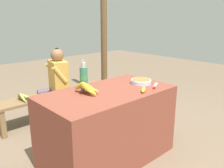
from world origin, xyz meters
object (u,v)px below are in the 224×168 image
Objects in this scene: loose_banana_front at (143,90)px; banana_bunch_green at (23,96)px; wooden_bench at (54,97)px; serving_bowl at (141,81)px; water_bottle at (84,77)px; knife at (155,86)px; banana_bunch_ripe at (86,87)px; support_post_far at (104,25)px; seated_vendor at (55,80)px.

loose_banana_front reaches higher than banana_bunch_green.
wooden_bench is at bearing 94.81° from loose_banana_front.
banana_bunch_green is (-0.77, 1.32, -0.32)m from serving_bowl.
water_bottle reaches higher than knife.
water_bottle is at bearing -101.40° from wooden_bench.
banana_bunch_ripe is 1.40× the size of serving_bowl.
support_post_far reaches higher than water_bottle.
loose_banana_front reaches higher than wooden_bench.
water_bottle is at bearing 90.23° from seated_vendor.
banana_bunch_green is at bearing 120.23° from serving_bowl.
banana_bunch_ripe reaches higher than wooden_bench.
water_bottle is (0.11, 0.18, 0.05)m from banana_bunch_ripe.
knife is (0.19, 0.01, -0.01)m from loose_banana_front.
water_bottle is 0.72m from knife.
banana_bunch_green is 1.88m from support_post_far.
serving_bowl is 0.13× the size of wooden_bench.
seated_vendor is at bearing -164.54° from support_post_far.
knife is 1.53m from seated_vendor.
wooden_bench is 6.56× the size of banana_bunch_green.
seated_vendor reaches higher than banana_bunch_green.
support_post_far is at bearing 14.17° from wooden_bench.
banana_bunch_ripe is 1.25m from seated_vendor.
banana_bunch_ripe is 1.32m from wooden_bench.
knife reaches higher than wooden_bench.
serving_bowl reaches higher than knife.
serving_bowl is (0.64, -0.12, -0.03)m from banana_bunch_ripe.
seated_vendor is 1.41m from support_post_far.
water_bottle is at bearing 123.86° from loose_banana_front.
banana_bunch_ripe is 0.65m from serving_bowl.
banana_bunch_green is 0.10× the size of support_post_far.
wooden_bench is at bearing -23.69° from seated_vendor.
banana_bunch_ripe is 2.20m from support_post_far.
serving_bowl is 1.56m from banana_bunch_green.
serving_bowl is 1.93m from support_post_far.
loose_banana_front is 0.06× the size of support_post_far.
banana_bunch_ripe is at bearing -83.78° from banana_bunch_green.
banana_bunch_green reaches higher than wooden_bench.
serving_bowl is at bearing 116.25° from seated_vendor.
banana_bunch_green is at bearing 96.22° from banana_bunch_ripe.
seated_vendor is (0.03, -0.02, 0.25)m from wooden_bench.
water_bottle reaches higher than wooden_bench.
seated_vendor is 3.86× the size of banana_bunch_green.
banana_bunch_ripe is at bearing 87.19° from seated_vendor.
seated_vendor is (0.34, 1.18, -0.21)m from banana_bunch_ripe.
knife is 1.60m from wooden_bench.
seated_vendor is (-0.29, 1.49, -0.16)m from knife.
banana_bunch_ripe is 0.18× the size of wooden_bench.
serving_bowl is 0.62m from water_bottle.
seated_vendor reaches higher than banana_bunch_ripe.
support_post_far reaches higher than banana_bunch_green.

